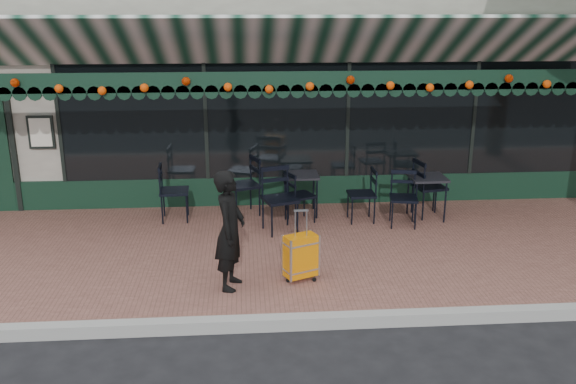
{
  "coord_description": "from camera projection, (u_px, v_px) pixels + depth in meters",
  "views": [
    {
      "loc": [
        -0.38,
        -6.19,
        3.48
      ],
      "look_at": [
        0.2,
        1.6,
        1.1
      ],
      "focal_mm": 38.0,
      "sensor_mm": 36.0,
      "label": 1
    }
  ],
  "objects": [
    {
      "name": "ground",
      "position": [
        281.0,
        325.0,
        6.94
      ],
      "size": [
        80.0,
        80.0,
        0.0
      ],
      "primitive_type": "plane",
      "color": "black",
      "rests_on": "ground"
    },
    {
      "name": "sidewalk",
      "position": [
        272.0,
        252.0,
        8.83
      ],
      "size": [
        18.0,
        4.0,
        0.15
      ],
      "primitive_type": "cube",
      "color": "brown",
      "rests_on": "ground"
    },
    {
      "name": "curb",
      "position": [
        281.0,
        322.0,
        6.85
      ],
      "size": [
        18.0,
        0.16,
        0.15
      ],
      "primitive_type": "cube",
      "color": "#9E9E99",
      "rests_on": "ground"
    },
    {
      "name": "restaurant_building",
      "position": [
        259.0,
        62.0,
        13.76
      ],
      "size": [
        12.0,
        9.6,
        4.5
      ],
      "color": "gray",
      "rests_on": "ground"
    },
    {
      "name": "woman",
      "position": [
        230.0,
        230.0,
        7.35
      ],
      "size": [
        0.47,
        0.61,
        1.49
      ],
      "primitive_type": "imported",
      "rotation": [
        0.0,
        0.0,
        1.34
      ],
      "color": "black",
      "rests_on": "sidewalk"
    },
    {
      "name": "suitcase",
      "position": [
        301.0,
        257.0,
        7.67
      ],
      "size": [
        0.46,
        0.37,
        0.92
      ],
      "rotation": [
        0.0,
        0.0,
        0.42
      ],
      "color": "orange",
      "rests_on": "sidewalk"
    },
    {
      "name": "cafe_table_a",
      "position": [
        427.0,
        181.0,
        9.83
      ],
      "size": [
        0.57,
        0.57,
        0.71
      ],
      "color": "black",
      "rests_on": "sidewalk"
    },
    {
      "name": "cafe_table_b",
      "position": [
        301.0,
        178.0,
        10.02
      ],
      "size": [
        0.56,
        0.56,
        0.69
      ],
      "color": "black",
      "rests_on": "sidewalk"
    },
    {
      "name": "chair_a_left",
      "position": [
        361.0,
        195.0,
        9.76
      ],
      "size": [
        0.45,
        0.45,
        0.88
      ],
      "primitive_type": null,
      "rotation": [
        0.0,
        0.0,
        -1.56
      ],
      "color": "black",
      "rests_on": "sidewalk"
    },
    {
      "name": "chair_a_right",
      "position": [
        429.0,
        187.0,
        9.99
      ],
      "size": [
        0.56,
        0.56,
        0.97
      ],
      "primitive_type": null,
      "rotation": [
        0.0,
        0.0,
        1.75
      ],
      "color": "black",
      "rests_on": "sidewalk"
    },
    {
      "name": "chair_a_front",
      "position": [
        403.0,
        199.0,
        9.55
      ],
      "size": [
        0.5,
        0.5,
        0.88
      ],
      "primitive_type": null,
      "rotation": [
        0.0,
        0.0,
        -0.16
      ],
      "color": "black",
      "rests_on": "sidewalk"
    },
    {
      "name": "chair_b_left",
      "position": [
        243.0,
        186.0,
        10.06
      ],
      "size": [
        0.63,
        0.63,
        0.98
      ],
      "primitive_type": null,
      "rotation": [
        0.0,
        0.0,
        -1.22
      ],
      "color": "black",
      "rests_on": "sidewalk"
    },
    {
      "name": "chair_b_right",
      "position": [
        300.0,
        196.0,
        9.73
      ],
      "size": [
        0.56,
        0.56,
        0.85
      ],
      "primitive_type": null,
      "rotation": [
        0.0,
        0.0,
        1.98
      ],
      "color": "black",
      "rests_on": "sidewalk"
    },
    {
      "name": "chair_b_front",
      "position": [
        280.0,
        200.0,
        9.28
      ],
      "size": [
        0.63,
        0.63,
        1.01
      ],
      "primitive_type": null,
      "rotation": [
        0.0,
        0.0,
        0.3
      ],
      "color": "black",
      "rests_on": "sidewalk"
    },
    {
      "name": "chair_solo",
      "position": [
        174.0,
        192.0,
        9.8
      ],
      "size": [
        0.5,
        0.5,
        0.95
      ],
      "primitive_type": null,
      "rotation": [
        0.0,
        0.0,
        1.62
      ],
      "color": "black",
      "rests_on": "sidewalk"
    }
  ]
}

